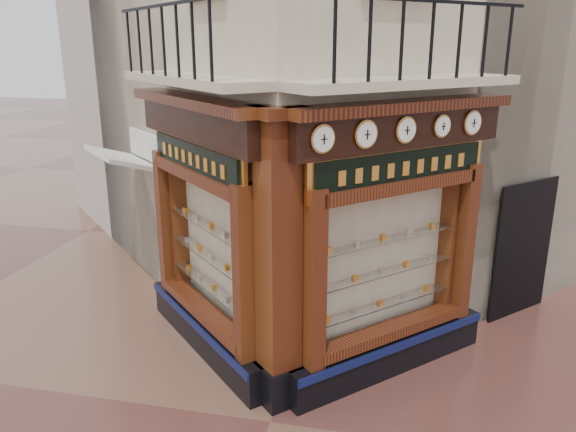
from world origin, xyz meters
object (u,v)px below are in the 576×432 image
(clock_e, at_px, (472,123))
(clock_d, at_px, (442,126))
(clock_a, at_px, (322,139))
(clock_b, at_px, (366,134))
(awning, at_px, (135,289))
(signboard_right, at_px, (402,167))
(clock_c, at_px, (405,130))
(signboard_left, at_px, (195,158))
(corner_pilaster, at_px, (278,268))

(clock_e, bearing_deg, clock_d, 180.00)
(clock_a, height_order, clock_b, clock_b)
(awning, bearing_deg, clock_a, -170.53)
(clock_a, relative_size, signboard_right, 0.15)
(clock_b, distance_m, signboard_right, 0.92)
(clock_c, relative_size, signboard_right, 0.16)
(clock_c, xyz_separation_m, clock_d, (0.47, 0.47, -0.00))
(awning, relative_size, signboard_left, 0.80)
(clock_b, xyz_separation_m, signboard_right, (0.46, 0.61, -0.52))
(clock_d, bearing_deg, corner_pilaster, 169.57)
(clock_b, bearing_deg, clock_a, -180.00)
(clock_a, bearing_deg, clock_b, 0.00)
(corner_pilaster, xyz_separation_m, clock_c, (1.47, 0.87, 1.67))
(corner_pilaster, relative_size, clock_b, 11.23)
(clock_e, distance_m, signboard_right, 1.29)
(awning, bearing_deg, signboard_left, -176.38)
(clock_d, bearing_deg, signboard_right, 169.00)
(corner_pilaster, xyz_separation_m, awning, (-3.64, 2.93, -1.95))
(clock_d, bearing_deg, awning, 119.05)
(signboard_left, distance_m, signboard_right, 2.92)
(clock_a, distance_m, signboard_right, 1.50)
(clock_c, relative_size, clock_e, 1.00)
(awning, xyz_separation_m, signboard_right, (5.10, -1.92, 3.10))
(clock_c, height_order, signboard_left, clock_c)
(clock_c, height_order, awning, clock_c)
(clock_e, height_order, signboard_right, clock_e)
(corner_pilaster, bearing_deg, awning, 96.14)
(clock_b, bearing_deg, signboard_right, 8.34)
(clock_a, relative_size, clock_e, 0.99)
(corner_pilaster, xyz_separation_m, signboard_left, (-1.46, 1.01, 1.15))
(clock_c, distance_m, clock_e, 1.27)
(clock_b, height_order, awning, clock_b)
(clock_e, relative_size, signboard_right, 0.16)
(clock_b, distance_m, awning, 6.41)
(corner_pilaster, distance_m, awning, 5.06)
(signboard_left, bearing_deg, corner_pilaster, -169.75)
(clock_d, bearing_deg, signboard_left, 140.44)
(corner_pilaster, distance_m, clock_e, 3.40)
(corner_pilaster, height_order, clock_e, corner_pilaster)
(clock_b, distance_m, signboard_left, 2.59)
(clock_a, relative_size, signboard_left, 0.16)
(awning, bearing_deg, clock_d, -150.95)
(awning, height_order, signboard_left, signboard_left)
(clock_a, height_order, clock_e, clock_e)
(clock_a, relative_size, awning, 0.20)
(clock_d, xyz_separation_m, signboard_left, (-3.40, -0.32, -0.52))
(clock_a, bearing_deg, signboard_right, 4.50)
(clock_e, bearing_deg, signboard_right, 174.62)
(signboard_left, bearing_deg, awning, 3.62)
(clock_a, height_order, clock_d, clock_a)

